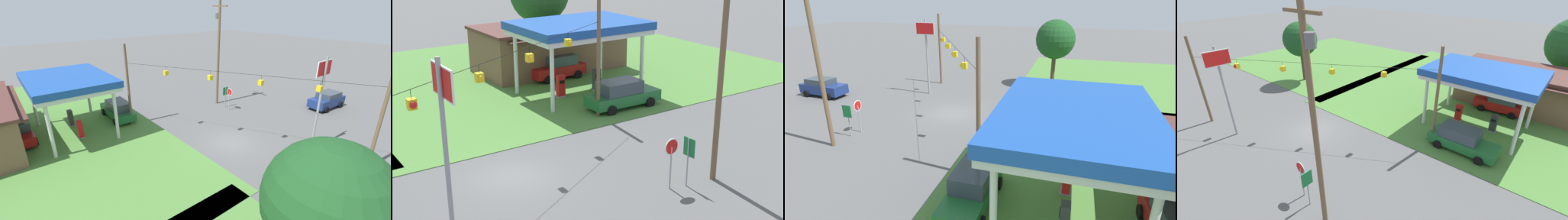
% 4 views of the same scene
% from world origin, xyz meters
% --- Properties ---
extents(ground_plane, '(160.00, 160.00, 0.00)m').
position_xyz_m(ground_plane, '(0.00, 0.00, 0.00)').
color(ground_plane, '#565656').
extents(gas_station_canopy, '(8.89, 6.48, 5.29)m').
position_xyz_m(gas_station_canopy, '(10.45, 9.79, 4.77)').
color(gas_station_canopy, silver).
rests_on(gas_station_canopy, ground).
extents(fuel_pump_near, '(0.71, 0.56, 1.63)m').
position_xyz_m(fuel_pump_near, '(8.88, 9.79, 0.78)').
color(fuel_pump_near, gray).
rests_on(fuel_pump_near, ground).
extents(fuel_pump_far, '(0.71, 0.56, 1.63)m').
position_xyz_m(fuel_pump_far, '(12.01, 9.79, 0.78)').
color(fuel_pump_far, gray).
rests_on(fuel_pump_far, ground).
extents(car_at_pumps_front, '(5.19, 2.14, 1.91)m').
position_xyz_m(car_at_pumps_front, '(10.99, 5.43, 0.97)').
color(car_at_pumps_front, '#1E602D').
rests_on(car_at_pumps_front, ground).
extents(car_at_pumps_rear, '(4.63, 2.27, 1.94)m').
position_xyz_m(car_at_pumps_rear, '(11.30, 14.15, 0.98)').
color(car_at_pumps_rear, '#AD1414').
rests_on(car_at_pumps_rear, ground).
extents(car_on_crossroad, '(2.34, 4.73, 1.82)m').
position_xyz_m(car_on_crossroad, '(-0.87, -14.53, 0.95)').
color(car_on_crossroad, navy).
rests_on(car_on_crossroad, ground).
extents(stop_sign_roadside, '(0.80, 0.08, 2.50)m').
position_xyz_m(stop_sign_roadside, '(5.54, -5.26, 1.81)').
color(stop_sign_roadside, '#99999E').
rests_on(stop_sign_roadside, ground).
extents(stop_sign_overhead, '(0.22, 1.96, 7.52)m').
position_xyz_m(stop_sign_overhead, '(-4.64, -4.58, 5.28)').
color(stop_sign_overhead, gray).
rests_on(stop_sign_overhead, ground).
extents(route_sign, '(0.10, 0.70, 2.40)m').
position_xyz_m(route_sign, '(6.42, -5.49, 1.71)').
color(route_sign, gray).
rests_on(route_sign, ground).
extents(utility_pole_main, '(2.20, 0.44, 11.68)m').
position_xyz_m(utility_pole_main, '(8.01, -5.68, 6.48)').
color(utility_pole_main, brown).
rests_on(utility_pole_main, ground).
extents(signal_span_gantry, '(17.75, 10.24, 7.81)m').
position_xyz_m(signal_span_gantry, '(0.00, -0.01, 4.28)').
color(signal_span_gantry, brown).
rests_on(signal_span_gantry, ground).
extents(tree_west_verge, '(4.17, 4.17, 7.32)m').
position_xyz_m(tree_west_verge, '(-11.11, 7.46, 5.21)').
color(tree_west_verge, '#4C3828').
rests_on(tree_west_verge, ground).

